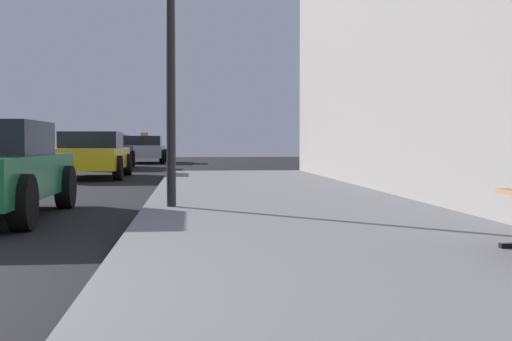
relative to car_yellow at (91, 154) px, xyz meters
name	(u,v)px	position (x,y,z in m)	size (l,w,h in m)	color
sidewalk	(441,308)	(4.11, -15.18, -0.57)	(4.00, 32.00, 0.15)	slate
car_yellow	(91,154)	(0.00, 0.00, 0.00)	(1.97, 4.23, 1.27)	yellow
car_black	(106,151)	(-0.44, 6.73, 0.00)	(1.92, 4.38, 1.27)	black
car_silver	(144,149)	(0.56, 13.16, 0.00)	(2.01, 4.43, 1.43)	#B7B7BF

